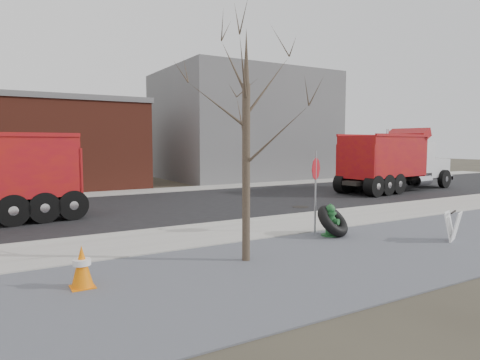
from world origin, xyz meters
TOP-DOWN VIEW (x-y plane):
  - ground at (0.00, 0.00)m, footprint 120.00×120.00m
  - gravel_verge at (0.00, -3.50)m, footprint 60.00×5.00m
  - sidewalk at (0.00, 0.25)m, footprint 60.00×2.50m
  - curb at (0.00, 1.55)m, footprint 60.00×0.15m
  - road at (0.00, 6.30)m, footprint 60.00×9.40m
  - far_sidewalk at (0.00, 12.00)m, footprint 60.00×2.00m
  - building_grey at (9.00, 18.00)m, footprint 12.00×10.00m
  - bare_tree at (-3.20, -2.60)m, footprint 3.20×3.20m
  - fire_hydrant at (0.23, -1.64)m, footprint 0.54×0.53m
  - truck_tire at (0.27, -1.69)m, footprint 1.32×1.25m
  - stop_sign at (0.11, -1.10)m, footprint 0.60×0.36m
  - sandwich_board at (2.65, -3.83)m, footprint 0.68×0.57m
  - traffic_cone_far at (-6.77, -2.62)m, footprint 0.43×0.43m
  - dump_truck_red_a at (11.32, 5.37)m, footprint 8.68×3.42m

SIDE VIEW (x-z plane):
  - ground at x=0.00m, z-range 0.00..0.00m
  - road at x=0.00m, z-range 0.00..0.02m
  - gravel_verge at x=0.00m, z-range 0.00..0.03m
  - sidewalk at x=0.00m, z-range 0.00..0.06m
  - far_sidewalk at x=0.00m, z-range 0.00..0.06m
  - curb at x=0.00m, z-range 0.00..0.11m
  - traffic_cone_far at x=-6.77m, z-range 0.00..0.82m
  - fire_hydrant at x=0.23m, z-range -0.04..0.91m
  - sandwich_board at x=2.65m, z-range 0.03..0.85m
  - truck_tire at x=0.27m, z-range -0.02..0.96m
  - stop_sign at x=0.11m, z-range 0.47..2.93m
  - dump_truck_red_a at x=11.32m, z-range 0.03..3.50m
  - bare_tree at x=-3.20m, z-range 0.70..5.90m
  - building_grey at x=9.00m, z-range 0.00..8.00m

